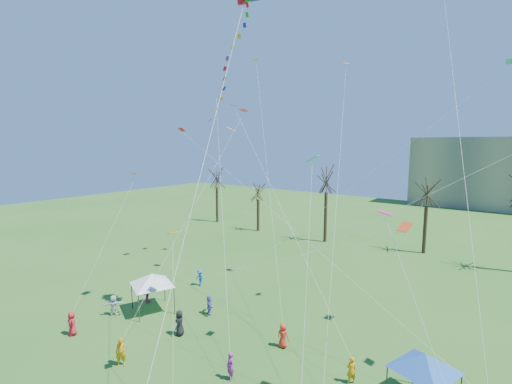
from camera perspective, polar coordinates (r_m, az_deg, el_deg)
The scene contains 6 objects.
bare_tree_row at distance 46.77m, azimuth 25.72°, elevation -0.79°, with size 67.81×8.24×11.60m.
big_box_kite at distance 24.13m, azimuth -3.77°, elevation 19.58°, with size 3.47×7.45×24.46m.
canopy_tent_white at distance 30.77m, azimuth -16.32°, elevation -13.28°, with size 3.86×3.86×3.16m.
canopy_tent_blue at distance 21.90m, azimuth 25.39°, elevation -23.34°, with size 3.71×3.71×2.93m.
festival_crowd at distance 23.86m, azimuth -4.33°, elevation -24.42°, with size 26.99×14.13×1.82m.
small_kites_aloft at distance 26.53m, azimuth 4.78°, elevation 8.57°, with size 31.99×21.52×35.61m.
Camera 1 is at (12.20, -9.94, 13.50)m, focal length 25.00 mm.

